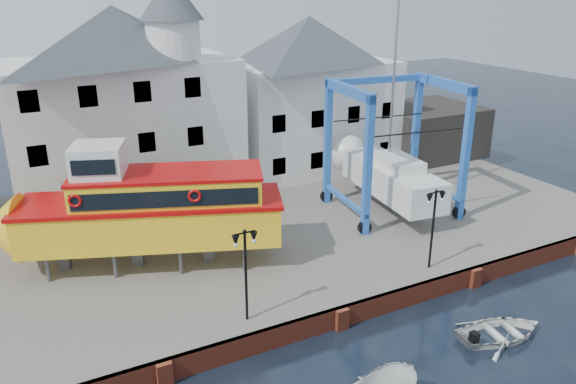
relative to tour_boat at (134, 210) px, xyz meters
name	(u,v)px	position (x,y,z in m)	size (l,w,h in m)	color
ground	(341,328)	(6.90, -8.30, -4.01)	(140.00, 140.00, 0.00)	black
hardstanding	(243,228)	(6.90, 2.70, -3.51)	(44.00, 22.00, 1.00)	#605C56
quay_wall	(340,317)	(6.90, -8.20, -3.51)	(44.00, 0.47, 1.00)	maroon
building_white_main	(123,102)	(2.03, 10.09, 3.34)	(14.00, 8.30, 14.00)	silver
building_white_right	(308,93)	(15.90, 10.69, 2.59)	(12.00, 8.00, 11.20)	silver
shed_dark	(425,130)	(25.90, 8.70, -1.01)	(8.00, 7.00, 4.00)	black
lamp_post_left	(245,252)	(2.90, -7.10, 0.17)	(1.12, 0.32, 4.20)	black
lamp_post_right	(435,209)	(12.90, -7.10, 0.17)	(1.12, 0.32, 4.20)	black
tour_boat	(134,210)	(0.00, 0.00, 0.00)	(14.92, 8.43, 6.38)	#59595E
travel_lift	(385,167)	(15.93, 0.88, -0.43)	(7.85, 10.48, 15.47)	#1F5CA5
motorboat_b	(500,337)	(12.68, -12.10, -4.01)	(2.82, 3.95, 0.82)	white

